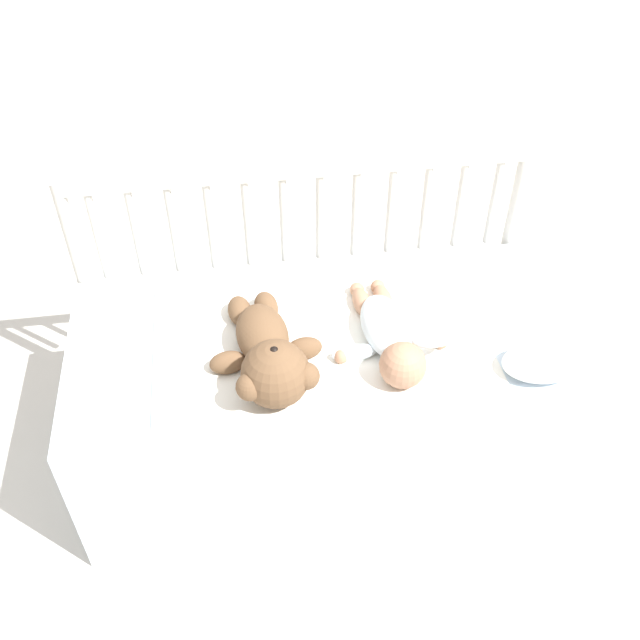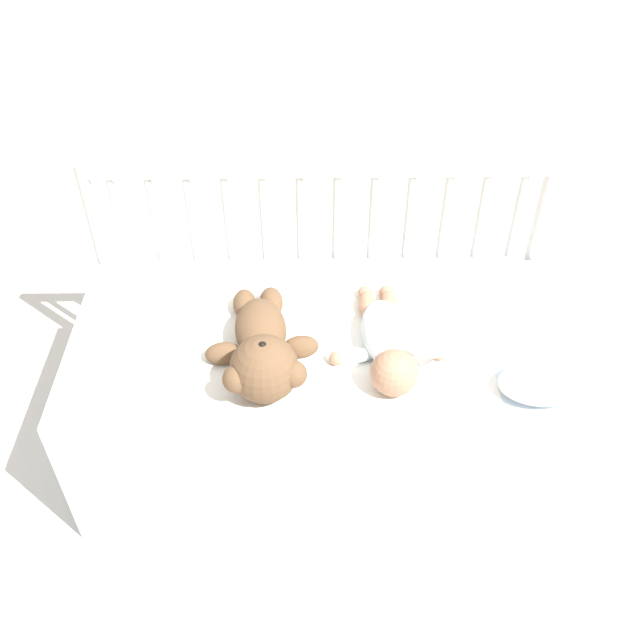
{
  "view_description": "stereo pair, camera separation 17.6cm",
  "coord_description": "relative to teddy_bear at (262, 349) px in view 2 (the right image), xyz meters",
  "views": [
    {
      "loc": [
        -0.2,
        -1.3,
        1.7
      ],
      "look_at": [
        0.0,
        -0.01,
        0.51
      ],
      "focal_mm": 40.0,
      "sensor_mm": 36.0,
      "label": 1
    },
    {
      "loc": [
        -0.02,
        -1.32,
        1.7
      ],
      "look_at": [
        0.0,
        -0.01,
        0.51
      ],
      "focal_mm": 40.0,
      "sensor_mm": 36.0,
      "label": 2
    }
  ],
  "objects": [
    {
      "name": "crib_mattress",
      "position": [
        0.14,
        0.12,
        -0.29
      ],
      "size": [
        1.27,
        0.6,
        0.45
      ],
      "color": "silver",
      "rests_on": "ground_plane"
    },
    {
      "name": "blanket",
      "position": [
        0.14,
        0.09,
        -0.06
      ],
      "size": [
        0.83,
        0.51,
        0.01
      ],
      "color": "white",
      "rests_on": "crib_mattress"
    },
    {
      "name": "crib_rail",
      "position": [
        0.14,
        0.44,
        0.03
      ],
      "size": [
        1.27,
        0.04,
        0.76
      ],
      "color": "beige",
      "rests_on": "ground_plane"
    },
    {
      "name": "ground_plane",
      "position": [
        0.14,
        0.12,
        -0.52
      ],
      "size": [
        12.0,
        12.0,
        0.0
      ],
      "primitive_type": "plane",
      "color": "silver"
    },
    {
      "name": "teddy_bear",
      "position": [
        0.0,
        0.0,
        0.0
      ],
      "size": [
        0.28,
        0.42,
        0.16
      ],
      "color": "brown",
      "rests_on": "crib_mattress"
    },
    {
      "name": "baby",
      "position": [
        0.3,
        0.04,
        -0.02
      ],
      "size": [
        0.3,
        0.4,
        0.11
      ],
      "color": "white",
      "rests_on": "crib_mattress"
    },
    {
      "name": "small_pillow",
      "position": [
        0.65,
        -0.09,
        -0.04
      ],
      "size": [
        0.2,
        0.13,
        0.06
      ],
      "color": "white",
      "rests_on": "crib_mattress"
    }
  ]
}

